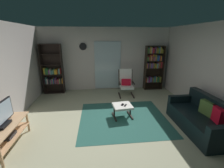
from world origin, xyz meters
The scene contains 15 objects.
ground_plane centered at (0.00, 0.00, 0.00)m, with size 7.02×7.02×0.00m, color #AEAC8B.
wall_back centered at (0.00, 2.90, 1.30)m, with size 5.60×0.06×2.60m, color beige.
wall_right centered at (2.70, 0.00, 1.30)m, with size 0.06×6.00×2.60m, color beige.
glass_door_panel centered at (0.07, 2.83, 1.05)m, with size 1.10×0.01×2.00m, color silver.
area_rug centered at (0.31, 0.29, 0.00)m, with size 2.43×2.11×0.01m, color #2A5E53.
tv_stand centered at (-2.31, -0.60, 0.33)m, with size 0.52×1.19×0.51m.
television centered at (-2.31, -0.60, 0.73)m, with size 0.20×0.81×0.49m.
bookshelf_near_tv centered at (-2.15, 2.63, 0.88)m, with size 0.79×0.30×1.97m.
bookshelf_near_sofa centered at (2.05, 2.69, 1.04)m, with size 0.78×0.30×1.87m.
leather_sofa centered at (2.12, -0.43, 0.31)m, with size 0.81×1.70×0.83m.
lounge_armchair centered at (0.73, 2.07, 0.53)m, with size 0.58×0.67×1.02m.
ottoman centered at (0.30, 0.39, 0.30)m, with size 0.57×0.54×0.37m.
tv_remote centered at (0.38, 0.35, 0.38)m, with size 0.04×0.14×0.02m, color black.
cell_phone centered at (0.30, 0.40, 0.37)m, with size 0.07×0.14×0.01m, color black.
wall_clock centered at (-0.92, 2.82, 1.85)m, with size 0.29×0.03×0.29m.
Camera 1 is at (-0.40, -3.40, 2.22)m, focal length 23.78 mm.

